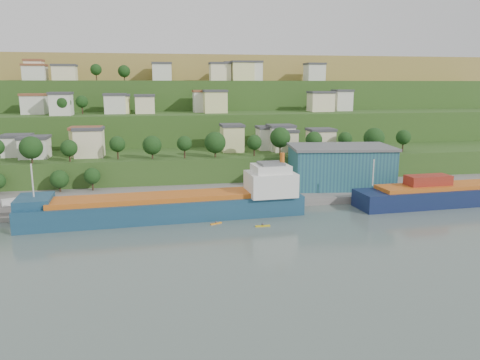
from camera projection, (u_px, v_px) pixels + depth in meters
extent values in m
plane|color=#465551|center=(236.00, 226.00, 112.45)|extent=(500.00, 500.00, 0.00)
cube|color=slate|center=(285.00, 196.00, 142.95)|extent=(220.00, 26.00, 4.00)
cube|color=slate|center=(18.00, 213.00, 123.97)|extent=(40.00, 18.00, 2.40)
cube|color=#284719|center=(209.00, 180.00, 166.41)|extent=(260.00, 32.00, 20.00)
cube|color=#284719|center=(201.00, 166.00, 195.32)|extent=(280.00, 32.00, 44.00)
cube|color=#284719|center=(195.00, 155.00, 224.23)|extent=(300.00, 32.00, 70.00)
cube|color=olive|center=(185.00, 138.00, 295.55)|extent=(360.00, 120.00, 96.00)
cube|color=silver|center=(18.00, 147.00, 154.63)|extent=(8.66, 7.84, 6.40)
cube|color=#3F3F44|center=(16.00, 136.00, 153.89)|extent=(9.26, 8.44, 0.90)
cube|color=silver|center=(35.00, 148.00, 150.86)|extent=(8.72, 7.99, 6.27)
cube|color=#3F3F44|center=(34.00, 137.00, 150.14)|extent=(9.32, 8.59, 0.90)
cube|color=beige|center=(87.00, 143.00, 155.30)|extent=(9.73, 7.84, 8.83)
cube|color=brown|center=(86.00, 128.00, 154.33)|extent=(10.33, 8.44, 0.90)
cube|color=beige|center=(89.00, 143.00, 153.00)|extent=(8.97, 8.16, 8.83)
cube|color=#3F3F44|center=(88.00, 129.00, 152.03)|extent=(9.57, 8.76, 0.90)
cube|color=beige|center=(232.00, 139.00, 165.57)|extent=(7.36, 8.82, 8.80)
cube|color=#3F3F44|center=(232.00, 125.00, 164.60)|extent=(7.96, 9.42, 0.90)
cube|color=silver|center=(270.00, 139.00, 171.20)|extent=(9.00, 8.11, 7.60)
cube|color=#3F3F44|center=(270.00, 127.00, 170.35)|extent=(9.60, 8.71, 0.90)
cube|color=silver|center=(281.00, 139.00, 168.22)|extent=(8.63, 8.37, 8.37)
cube|color=#3F3F44|center=(281.00, 126.00, 167.29)|extent=(9.23, 8.97, 0.90)
cube|color=beige|center=(284.00, 142.00, 166.48)|extent=(8.30, 8.23, 6.85)
cube|color=#3F3F44|center=(284.00, 131.00, 165.71)|extent=(8.90, 8.83, 0.90)
cube|color=beige|center=(321.00, 141.00, 166.77)|extent=(8.70, 7.73, 7.19)
cube|color=#3F3F44|center=(321.00, 130.00, 165.96)|extent=(9.30, 8.33, 0.90)
cube|color=silver|center=(34.00, 105.00, 181.93)|extent=(8.60, 8.27, 7.07)
cube|color=brown|center=(33.00, 95.00, 181.13)|extent=(9.20, 8.87, 0.90)
cube|color=silver|center=(61.00, 105.00, 175.49)|extent=(7.51, 8.44, 7.73)
cube|color=#3F3F44|center=(61.00, 93.00, 174.62)|extent=(8.11, 9.04, 0.90)
cube|color=silver|center=(116.00, 105.00, 185.10)|extent=(8.15, 8.23, 7.06)
cube|color=#3F3F44|center=(115.00, 94.00, 184.30)|extent=(8.75, 8.83, 0.90)
cube|color=beige|center=(118.00, 105.00, 186.66)|extent=(8.90, 8.37, 6.75)
cube|color=#3F3F44|center=(118.00, 95.00, 185.90)|extent=(9.50, 8.97, 0.90)
cube|color=beige|center=(145.00, 105.00, 186.64)|extent=(7.47, 8.96, 6.63)
cube|color=#3F3F44|center=(145.00, 95.00, 185.89)|extent=(8.07, 9.56, 0.90)
cube|color=silver|center=(203.00, 102.00, 195.08)|extent=(7.69, 8.10, 8.21)
cube|color=brown|center=(202.00, 91.00, 194.17)|extent=(8.29, 8.70, 0.90)
cube|color=beige|center=(215.00, 102.00, 190.20)|extent=(9.07, 8.75, 8.37)
cube|color=#3F3F44|center=(215.00, 91.00, 189.27)|extent=(9.67, 9.35, 0.90)
cube|color=beige|center=(321.00, 102.00, 199.73)|extent=(9.89, 7.86, 7.67)
cube|color=#3F3F44|center=(321.00, 92.00, 198.86)|extent=(10.49, 8.46, 0.90)
cube|color=silver|center=(342.00, 101.00, 205.30)|extent=(7.22, 7.46, 8.27)
cube|color=#3F3F44|center=(343.00, 91.00, 204.38)|extent=(7.82, 8.06, 0.90)
cube|color=beige|center=(35.00, 71.00, 203.11)|extent=(7.11, 7.20, 8.16)
cube|color=brown|center=(34.00, 60.00, 202.20)|extent=(7.71, 7.80, 0.90)
cube|color=silver|center=(35.00, 73.00, 202.47)|extent=(9.30, 7.63, 6.14)
cube|color=brown|center=(34.00, 65.00, 201.76)|extent=(9.90, 8.23, 0.90)
cube|color=beige|center=(65.00, 73.00, 204.74)|extent=(9.80, 7.31, 6.14)
cube|color=#3F3F44|center=(64.00, 65.00, 204.04)|extent=(10.40, 7.91, 0.90)
cube|color=silver|center=(162.00, 73.00, 219.49)|extent=(8.74, 8.76, 7.61)
cube|color=#3F3F44|center=(161.00, 63.00, 218.63)|extent=(9.34, 9.36, 0.90)
cube|color=beige|center=(220.00, 73.00, 218.04)|extent=(9.44, 7.82, 7.57)
cube|color=#3F3F44|center=(220.00, 63.00, 217.19)|extent=(10.04, 8.42, 0.90)
cube|color=beige|center=(233.00, 72.00, 222.31)|extent=(7.97, 7.98, 8.04)
cube|color=#3F3F44|center=(233.00, 63.00, 221.42)|extent=(8.57, 8.58, 0.90)
cube|color=beige|center=(242.00, 72.00, 217.66)|extent=(9.93, 8.74, 8.17)
cube|color=#3F3F44|center=(242.00, 62.00, 216.75)|extent=(10.53, 9.34, 0.90)
cube|color=silver|center=(252.00, 72.00, 219.75)|extent=(8.37, 8.63, 8.25)
cube|color=#3F3F44|center=(252.00, 62.00, 218.83)|extent=(8.97, 9.23, 0.90)
cube|color=silver|center=(314.00, 73.00, 229.51)|extent=(8.63, 8.59, 7.77)
cube|color=#3F3F44|center=(315.00, 64.00, 228.64)|extent=(9.23, 9.19, 0.90)
cylinder|color=#382619|center=(32.00, 159.00, 140.91)|extent=(0.50, 0.50, 2.92)
sphere|color=black|center=(31.00, 148.00, 140.24)|extent=(6.82, 6.82, 6.82)
cylinder|color=#382619|center=(70.00, 157.00, 144.11)|extent=(0.50, 0.50, 2.79)
sphere|color=black|center=(69.00, 148.00, 143.55)|extent=(5.12, 5.12, 5.12)
cylinder|color=#382619|center=(118.00, 154.00, 148.30)|extent=(0.50, 0.50, 3.52)
sphere|color=black|center=(117.00, 144.00, 147.67)|extent=(5.00, 5.00, 5.00)
cylinder|color=#382619|center=(152.00, 155.00, 149.52)|extent=(0.50, 0.50, 2.74)
sphere|color=black|center=(152.00, 145.00, 148.92)|extent=(6.05, 6.05, 6.05)
cylinder|color=#382619|center=(185.00, 153.00, 150.55)|extent=(0.50, 0.50, 3.49)
sphere|color=black|center=(184.00, 143.00, 149.93)|extent=(4.86, 4.86, 4.86)
cylinder|color=#382619|center=(215.00, 153.00, 152.91)|extent=(0.50, 0.50, 2.93)
sphere|color=black|center=(215.00, 142.00, 152.23)|extent=(6.98, 6.98, 6.98)
cylinder|color=#382619|center=(254.00, 151.00, 155.16)|extent=(0.50, 0.50, 3.22)
sphere|color=black|center=(254.00, 142.00, 154.56)|extent=(4.96, 4.96, 4.96)
cylinder|color=#382619|center=(280.00, 149.00, 158.07)|extent=(0.50, 0.50, 3.98)
sphere|color=black|center=(280.00, 137.00, 157.29)|extent=(6.89, 6.89, 6.89)
cylinder|color=#382619|center=(314.00, 150.00, 157.73)|extent=(0.50, 0.50, 3.56)
sphere|color=black|center=(314.00, 140.00, 157.06)|extent=(5.64, 5.64, 5.64)
cylinder|color=#382619|center=(345.00, 148.00, 161.48)|extent=(0.50, 0.50, 3.62)
sphere|color=black|center=(345.00, 139.00, 160.85)|extent=(4.89, 4.89, 4.89)
cylinder|color=#382619|center=(373.00, 149.00, 161.56)|extent=(0.50, 0.50, 3.29)
sphere|color=black|center=(374.00, 138.00, 160.83)|extent=(7.15, 7.15, 7.15)
cylinder|color=#382619|center=(403.00, 146.00, 165.21)|extent=(0.50, 0.50, 3.75)
sphere|color=black|center=(403.00, 137.00, 164.55)|extent=(5.16, 5.16, 5.16)
cylinder|color=#382619|center=(96.00, 77.00, 209.35)|extent=(0.50, 0.50, 3.50)
sphere|color=black|center=(96.00, 70.00, 208.72)|extent=(5.01, 5.01, 5.01)
cylinder|color=#382619|center=(64.00, 111.00, 174.24)|extent=(0.50, 0.50, 3.11)
sphere|color=black|center=(63.00, 103.00, 173.60)|extent=(5.90, 5.90, 5.90)
cylinder|color=#382619|center=(82.00, 110.00, 182.41)|extent=(0.50, 0.50, 3.53)
sphere|color=black|center=(82.00, 102.00, 181.79)|extent=(4.72, 4.72, 4.72)
cylinder|color=#382619|center=(124.00, 78.00, 214.94)|extent=(0.50, 0.50, 2.80)
sphere|color=black|center=(124.00, 71.00, 214.35)|extent=(5.56, 5.56, 5.56)
cube|color=#15364F|center=(166.00, 213.00, 118.28)|extent=(70.87, 15.32, 7.03)
cube|color=#B95918|center=(158.00, 197.00, 117.10)|extent=(52.69, 12.21, 1.21)
cube|color=#15364F|center=(34.00, 201.00, 111.89)|extent=(8.70, 11.52, 2.01)
cube|color=silver|center=(271.00, 184.00, 121.74)|extent=(12.65, 10.76, 6.03)
cube|color=silver|center=(271.00, 168.00, 120.93)|extent=(9.51, 8.57, 2.01)
cube|color=#595B5E|center=(271.00, 163.00, 120.67)|extent=(6.38, 6.38, 0.60)
cylinder|color=#B95918|center=(282.00, 159.00, 120.96)|extent=(1.28, 1.28, 3.01)
cylinder|color=silver|center=(32.00, 180.00, 110.88)|extent=(0.38, 0.38, 8.04)
cube|color=silver|center=(48.00, 209.00, 112.86)|extent=(14.73, 12.19, 0.25)
cube|color=#0D1D3C|center=(460.00, 199.00, 133.59)|extent=(62.75, 13.55, 6.85)
cube|color=#B95918|center=(454.00, 185.00, 132.43)|extent=(46.06, 10.83, 1.04)
cylinder|color=silver|center=(373.00, 173.00, 127.13)|extent=(0.35, 0.35, 7.27)
cube|color=maroon|center=(428.00, 180.00, 130.59)|extent=(12.71, 5.82, 2.70)
cube|color=navy|center=(340.00, 167.00, 145.77)|extent=(31.97, 21.53, 12.00)
cube|color=#595B5E|center=(341.00, 147.00, 144.48)|extent=(33.09, 22.65, 0.80)
cube|color=silver|center=(13.00, 203.00, 123.75)|extent=(5.94, 4.25, 2.56)
cube|color=silver|center=(70.00, 206.00, 124.76)|extent=(4.14, 2.03, 0.79)
cube|color=orange|center=(216.00, 223.00, 114.03)|extent=(2.97, 1.73, 0.23)
sphere|color=#3F3F44|center=(216.00, 222.00, 113.95)|extent=(0.53, 0.53, 0.53)
cube|color=gold|center=(263.00, 226.00, 111.97)|extent=(3.60, 0.64, 0.27)
sphere|color=#3F3F44|center=(263.00, 224.00, 111.88)|extent=(0.63, 0.63, 0.63)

